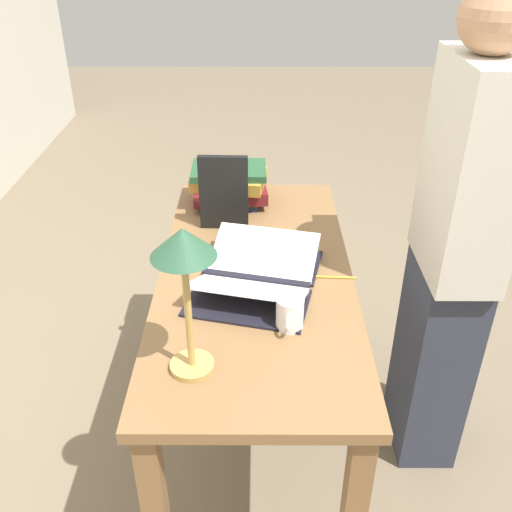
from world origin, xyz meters
TOP-DOWN VIEW (x-y plane):
  - ground_plane at (0.00, 0.00)m, footprint 12.00×12.00m
  - reading_desk at (0.00, 0.00)m, footprint 1.34×0.62m
  - open_book at (-0.07, -0.00)m, footprint 0.52×0.45m
  - book_stack_tall at (0.49, 0.10)m, footprint 0.23×0.30m
  - book_standing_upright at (0.29, 0.11)m, footprint 0.03×0.17m
  - reading_lamp at (-0.46, 0.16)m, footprint 0.15×0.15m
  - coffee_mug at (-0.29, -0.10)m, footprint 0.11×0.08m
  - pencil at (-0.04, -0.25)m, footprint 0.02×0.14m
  - person_reader at (-0.02, -0.62)m, footprint 0.36×0.22m

SIDE VIEW (x-z plane):
  - ground_plane at x=0.00m, z-range 0.00..0.00m
  - reading_desk at x=0.00m, z-range 0.26..1.01m
  - pencil at x=-0.04m, z-range 0.75..0.76m
  - open_book at x=-0.07m, z-range 0.73..0.82m
  - coffee_mug at x=-0.29m, z-range 0.75..0.84m
  - person_reader at x=-0.02m, z-range -0.01..1.60m
  - book_stack_tall at x=0.49m, z-range 0.75..0.90m
  - book_standing_upright at x=0.29m, z-range 0.75..1.02m
  - reading_lamp at x=-0.46m, z-range 0.87..1.27m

